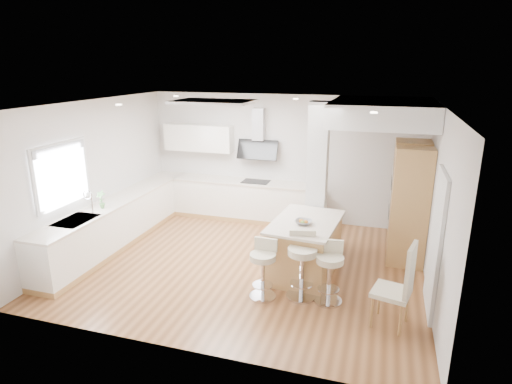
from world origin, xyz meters
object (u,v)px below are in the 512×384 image
(peninsula, at_px, (305,247))
(bar_stool_a, at_px, (263,266))
(dining_chair, at_px, (401,284))
(bar_stool_c, at_px, (329,269))
(bar_stool_b, at_px, (302,262))

(peninsula, distance_m, bar_stool_a, 1.07)
(bar_stool_a, distance_m, dining_chair, 1.96)
(bar_stool_a, height_order, bar_stool_c, bar_stool_c)
(bar_stool_c, bearing_deg, bar_stool_b, 171.50)
(peninsula, relative_size, bar_stool_c, 1.73)
(bar_stool_a, bearing_deg, peninsula, 66.76)
(bar_stool_b, height_order, bar_stool_c, bar_stool_b)
(bar_stool_b, relative_size, bar_stool_c, 1.09)
(bar_stool_a, height_order, bar_stool_b, bar_stool_b)
(bar_stool_b, relative_size, dining_chair, 0.84)
(bar_stool_a, bearing_deg, bar_stool_b, 19.97)
(peninsula, bearing_deg, dining_chair, -33.55)
(dining_chair, bearing_deg, peninsula, 154.81)
(bar_stool_a, relative_size, bar_stool_b, 0.89)
(peninsula, height_order, bar_stool_a, peninsula)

